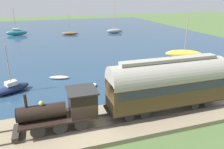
% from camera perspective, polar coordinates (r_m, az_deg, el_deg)
% --- Properties ---
extents(ground_plane, '(200.00, 200.00, 0.00)m').
position_cam_1_polar(ground_plane, '(17.18, -6.84, -15.28)').
color(ground_plane, '#476033').
extents(harbor_water, '(80.00, 80.00, 0.01)m').
position_cam_1_polar(harbor_water, '(58.51, -15.53, 9.64)').
color(harbor_water, navy).
rests_on(harbor_water, ground).
extents(rail_embankment, '(5.44, 56.00, 0.50)m').
position_cam_1_polar(rail_embankment, '(17.70, -7.37, -13.38)').
color(rail_embankment, '#84755B').
rests_on(rail_embankment, ground).
extents(steam_locomotive, '(2.24, 6.13, 3.04)m').
position_cam_1_polar(steam_locomotive, '(16.59, -11.97, -8.40)').
color(steam_locomotive, black).
rests_on(steam_locomotive, rail_embankment).
extents(passenger_coach, '(2.48, 10.64, 4.63)m').
position_cam_1_polar(passenger_coach, '(18.78, 14.35, -2.05)').
color(passenger_coach, black).
rests_on(passenger_coach, rail_embankment).
extents(sailboat_yellow, '(3.99, 5.98, 6.79)m').
position_cam_1_polar(sailboat_yellow, '(37.74, 18.29, 5.06)').
color(sailboat_yellow, gold).
rests_on(sailboat_yellow, harbor_water).
extents(sailboat_navy, '(3.12, 3.96, 5.25)m').
position_cam_1_polar(sailboat_navy, '(25.75, -24.69, -3.25)').
color(sailboat_navy, '#192347').
rests_on(sailboat_navy, harbor_water).
extents(sailboat_gray, '(1.52, 4.58, 9.10)m').
position_cam_1_polar(sailboat_gray, '(60.95, 0.70, 11.36)').
color(sailboat_gray, gray).
rests_on(sailboat_gray, harbor_water).
extents(sailboat_brown, '(2.23, 4.50, 5.30)m').
position_cam_1_polar(sailboat_brown, '(59.35, -10.95, 10.56)').
color(sailboat_brown, brown).
rests_on(sailboat_brown, harbor_water).
extents(sailboat_teal, '(1.27, 5.17, 6.82)m').
position_cam_1_polar(sailboat_teal, '(62.45, -23.69, 10.02)').
color(sailboat_teal, '#1E707A').
rests_on(sailboat_teal, harbor_water).
extents(rowboat_off_pier, '(2.56, 2.81, 0.38)m').
position_cam_1_polar(rowboat_off_pier, '(24.48, -6.21, -3.39)').
color(rowboat_off_pier, silver).
rests_on(rowboat_off_pier, harbor_water).
extents(rowboat_far_out, '(2.09, 2.55, 0.56)m').
position_cam_1_polar(rowboat_far_out, '(27.66, -0.14, -0.25)').
color(rowboat_far_out, beige).
rests_on(rowboat_far_out, harbor_water).
extents(rowboat_mid_harbor, '(1.26, 3.00, 0.40)m').
position_cam_1_polar(rowboat_mid_harbor, '(25.73, 11.94, -2.50)').
color(rowboat_mid_harbor, beige).
rests_on(rowboat_mid_harbor, harbor_water).
extents(rowboat_near_shore, '(1.48, 2.55, 0.34)m').
position_cam_1_polar(rowboat_near_shore, '(28.15, -13.62, -0.71)').
color(rowboat_near_shore, beige).
rests_on(rowboat_near_shore, harbor_water).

